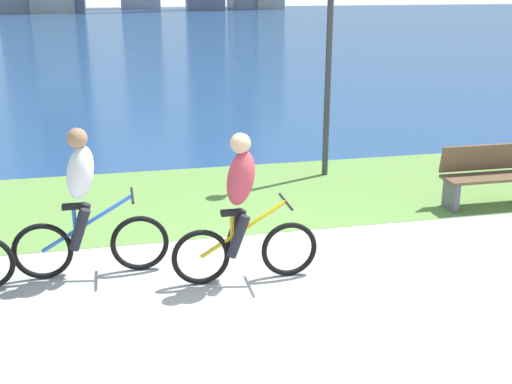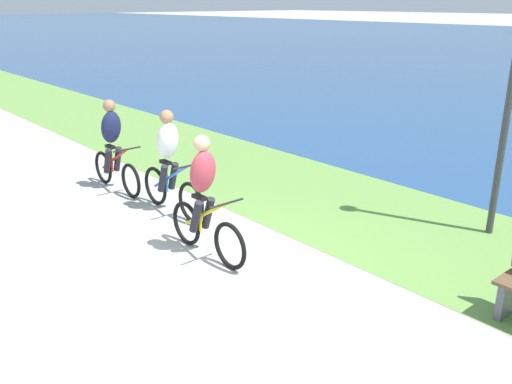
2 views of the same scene
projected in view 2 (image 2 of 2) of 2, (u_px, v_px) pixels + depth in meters
ground_plane at (196, 278)px, 6.85m from camera, size 300.00×300.00×0.00m
grass_strip_bayside at (365, 213)px, 8.93m from camera, size 120.00×3.25×0.01m
cyclist_lead at (204, 197)px, 7.19m from camera, size 1.63×0.52×1.68m
cyclist_trailing at (170, 163)px, 8.69m from camera, size 1.72×0.52×1.70m
cyclist_distant_rear at (113, 146)px, 9.78m from camera, size 1.69×0.52×1.66m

